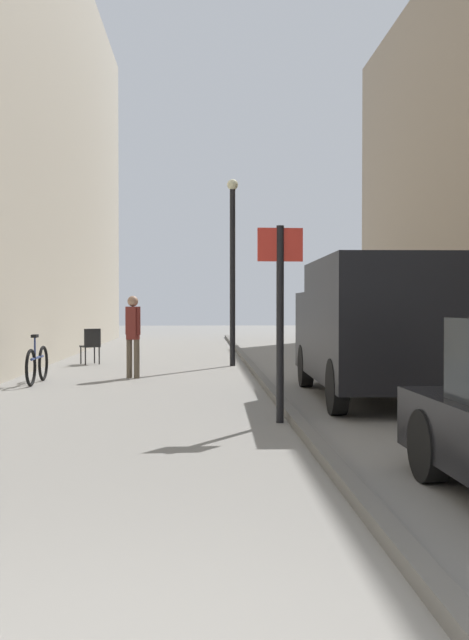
{
  "coord_description": "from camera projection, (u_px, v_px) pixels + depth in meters",
  "views": [
    {
      "loc": [
        0.34,
        -2.78,
        1.55
      ],
      "look_at": [
        0.93,
        9.78,
        1.29
      ],
      "focal_mm": 40.34,
      "sensor_mm": 36.0,
      "label": 1
    }
  ],
  "objects": [
    {
      "name": "ground_plane",
      "position": [
        184.0,
        381.0,
        14.78
      ],
      "size": [
        80.0,
        80.0,
        0.0
      ],
      "primitive_type": "plane",
      "color": "gray"
    },
    {
      "name": "street_sign_post",
      "position": [
        280.0,
        306.0,
        9.45
      ],
      "size": [
        0.6,
        0.1,
        2.6
      ],
      "rotation": [
        0.0,
        0.0,
        3.18
      ],
      "color": "black",
      "rests_on": "ground_plane"
    },
    {
      "name": "cafe_chair_near_window",
      "position": [
        91.0,
        344.0,
        18.82
      ],
      "size": [
        0.59,
        0.59,
        0.94
      ],
      "rotation": [
        0.0,
        0.0,
        0.48
      ],
      "color": "black",
      "rests_on": "ground_plane"
    },
    {
      "name": "bicycle_leaning",
      "position": [
        37.0,
        364.0,
        14.23
      ],
      "size": [
        0.1,
        1.77,
        0.98
      ],
      "rotation": [
        0.0,
        0.0,
        -0.01
      ],
      "color": "black",
      "rests_on": "ground_plane"
    },
    {
      "name": "lamp_post",
      "position": [
        233.0,
        259.0,
        18.3
      ],
      "size": [
        0.28,
        0.28,
        4.76
      ],
      "color": "black",
      "rests_on": "ground_plane"
    },
    {
      "name": "kerb_strip",
      "position": [
        261.0,
        377.0,
        14.85
      ],
      "size": [
        0.16,
        40.0,
        0.12
      ],
      "primitive_type": "cube",
      "color": "#615F5B",
      "rests_on": "ground_plane"
    },
    {
      "name": "pedestrian_mid_block",
      "position": [
        133.0,
        331.0,
        15.25
      ],
      "size": [
        0.33,
        0.26,
        1.75
      ],
      "rotation": [
        0.0,
        0.0,
        -0.39
      ],
      "color": "brown",
      "rests_on": "ground_plane"
    },
    {
      "name": "delivery_van",
      "position": [
        373.0,
        325.0,
        11.85
      ],
      "size": [
        2.09,
        5.12,
        2.28
      ],
      "rotation": [
        0.0,
        0.0,
        -0.02
      ],
      "color": "black",
      "rests_on": "ground_plane"
    }
  ]
}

